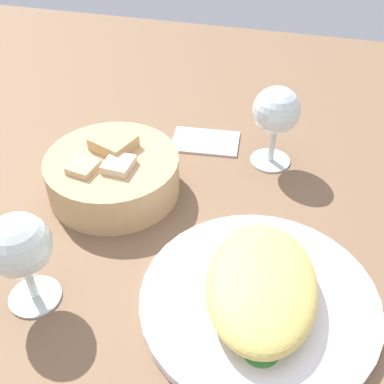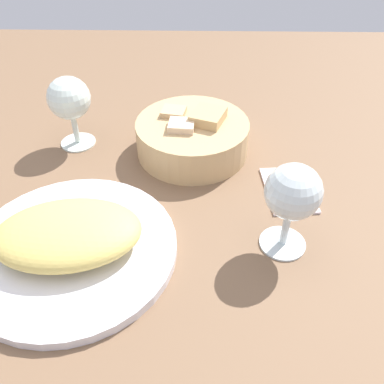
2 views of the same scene
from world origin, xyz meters
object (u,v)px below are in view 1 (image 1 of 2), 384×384
at_px(bread_basket, 113,173).
at_px(folded_napkin, 203,140).
at_px(plate, 259,301).
at_px(wine_glass_far, 19,249).
at_px(wine_glass_near, 276,114).

bearing_deg(bread_basket, folded_napkin, -33.43).
xyz_separation_m(plate, wine_glass_far, (-0.05, 0.26, 0.08)).
xyz_separation_m(bread_basket, folded_napkin, (0.15, -0.10, -0.03)).
xyz_separation_m(wine_glass_near, folded_napkin, (0.03, 0.11, -0.08)).
distance_m(wine_glass_near, folded_napkin, 0.14).
relative_size(wine_glass_near, folded_napkin, 1.18).
height_order(plate, bread_basket, bread_basket).
relative_size(plate, folded_napkin, 2.52).
bearing_deg(wine_glass_near, folded_napkin, 77.46).
bearing_deg(bread_basket, wine_glass_near, -59.60).
distance_m(plate, wine_glass_near, 0.29).
distance_m(bread_basket, folded_napkin, 0.18).
xyz_separation_m(bread_basket, wine_glass_near, (0.13, -0.21, 0.06)).
relative_size(plate, bread_basket, 1.45).
distance_m(plate, wine_glass_far, 0.27).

